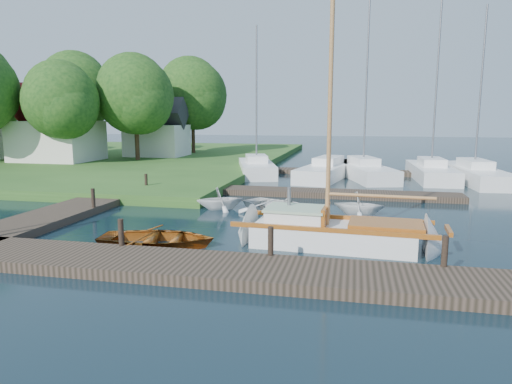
% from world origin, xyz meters
% --- Properties ---
extents(ground, '(160.00, 160.00, 0.00)m').
position_xyz_m(ground, '(0.00, 0.00, 0.00)').
color(ground, black).
rests_on(ground, ground).
extents(near_dock, '(18.00, 2.20, 0.30)m').
position_xyz_m(near_dock, '(0.00, -6.00, 0.15)').
color(near_dock, '#2B241A').
rests_on(near_dock, ground).
extents(left_dock, '(2.20, 18.00, 0.30)m').
position_xyz_m(left_dock, '(-8.00, 2.00, 0.15)').
color(left_dock, '#2B241A').
rests_on(left_dock, ground).
extents(far_dock, '(14.00, 1.60, 0.30)m').
position_xyz_m(far_dock, '(2.00, 6.50, 0.15)').
color(far_dock, '#2B241A').
rests_on(far_dock, ground).
extents(pontoon, '(30.00, 1.60, 0.30)m').
position_xyz_m(pontoon, '(10.00, 16.00, 0.15)').
color(pontoon, '#2B241A').
rests_on(pontoon, ground).
extents(shore, '(50.00, 40.00, 0.50)m').
position_xyz_m(shore, '(-28.00, 22.00, 0.25)').
color(shore, '#2C561F').
rests_on(shore, ground).
extents(mooring_post_1, '(0.16, 0.16, 0.80)m').
position_xyz_m(mooring_post_1, '(-3.00, -5.00, 0.70)').
color(mooring_post_1, black).
rests_on(mooring_post_1, near_dock).
extents(mooring_post_2, '(0.16, 0.16, 0.80)m').
position_xyz_m(mooring_post_2, '(1.50, -5.00, 0.70)').
color(mooring_post_2, black).
rests_on(mooring_post_2, near_dock).
extents(mooring_post_3, '(0.16, 0.16, 0.80)m').
position_xyz_m(mooring_post_3, '(6.00, -5.00, 0.70)').
color(mooring_post_3, black).
rests_on(mooring_post_3, near_dock).
extents(mooring_post_4, '(0.16, 0.16, 0.80)m').
position_xyz_m(mooring_post_4, '(-7.00, 0.00, 0.70)').
color(mooring_post_4, black).
rests_on(mooring_post_4, left_dock).
extents(mooring_post_5, '(0.16, 0.16, 0.80)m').
position_xyz_m(mooring_post_5, '(-7.00, 5.00, 0.70)').
color(mooring_post_5, black).
rests_on(mooring_post_5, left_dock).
extents(sailboat, '(7.26, 2.40, 9.83)m').
position_xyz_m(sailboat, '(3.25, -2.68, 0.34)').
color(sailboat, white).
rests_on(sailboat, ground).
extents(dinghy, '(3.93, 3.03, 0.75)m').
position_xyz_m(dinghy, '(-2.32, -3.99, 0.38)').
color(dinghy, '#8C3E0D').
rests_on(dinghy, ground).
extents(tender_b, '(2.64, 2.51, 1.09)m').
position_xyz_m(tender_b, '(-2.10, 2.18, 0.55)').
color(tender_b, white).
rests_on(tender_b, ground).
extents(tender_c, '(4.65, 4.35, 0.78)m').
position_xyz_m(tender_c, '(0.71, 1.84, 0.39)').
color(tender_c, white).
rests_on(tender_c, ground).
extents(tender_d, '(2.19, 1.93, 1.08)m').
position_xyz_m(tender_d, '(3.93, 2.23, 0.54)').
color(tender_d, white).
rests_on(tender_d, ground).
extents(marina_boat_0, '(4.13, 7.45, 10.10)m').
position_xyz_m(marina_boat_0, '(-3.05, 14.21, 0.57)').
color(marina_boat_0, white).
rests_on(marina_boat_0, ground).
extents(marina_boat_1, '(3.94, 9.26, 11.20)m').
position_xyz_m(marina_boat_1, '(1.96, 13.98, 0.57)').
color(marina_boat_1, white).
rests_on(marina_boat_1, ground).
extents(marina_boat_2, '(4.49, 8.62, 11.77)m').
position_xyz_m(marina_boat_2, '(4.26, 14.20, 0.58)').
color(marina_boat_2, white).
rests_on(marina_boat_2, ground).
extents(marina_boat_3, '(2.43, 7.99, 11.73)m').
position_xyz_m(marina_boat_3, '(8.60, 14.43, 0.58)').
color(marina_boat_3, white).
rests_on(marina_boat_3, ground).
extents(marina_boat_4, '(2.87, 9.18, 10.67)m').
position_xyz_m(marina_boat_4, '(11.09, 13.91, 0.56)').
color(marina_boat_4, white).
rests_on(marina_boat_4, ground).
extents(house_a, '(6.30, 5.00, 6.29)m').
position_xyz_m(house_a, '(-20.00, 16.00, 2.96)').
color(house_a, white).
rests_on(house_a, shore).
extents(house_c, '(5.25, 4.00, 5.28)m').
position_xyz_m(house_c, '(-14.00, 22.00, 2.58)').
color(house_c, white).
rests_on(house_c, shore).
extents(tree_2, '(5.83, 5.75, 7.82)m').
position_xyz_m(tree_2, '(-18.00, 14.05, 5.25)').
color(tree_2, '#332114').
rests_on(tree_2, shore).
extents(tree_3, '(6.41, 6.38, 8.74)m').
position_xyz_m(tree_3, '(-14.00, 18.05, 5.81)').
color(tree_3, '#332114').
rests_on(tree_3, shore).
extents(tree_4, '(7.01, 7.01, 9.66)m').
position_xyz_m(tree_4, '(-22.00, 22.05, 6.37)').
color(tree_4, '#332114').
rests_on(tree_4, shore).
extents(tree_7, '(6.83, 6.83, 9.38)m').
position_xyz_m(tree_7, '(-12.00, 26.05, 6.20)').
color(tree_7, '#332114').
rests_on(tree_7, shore).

